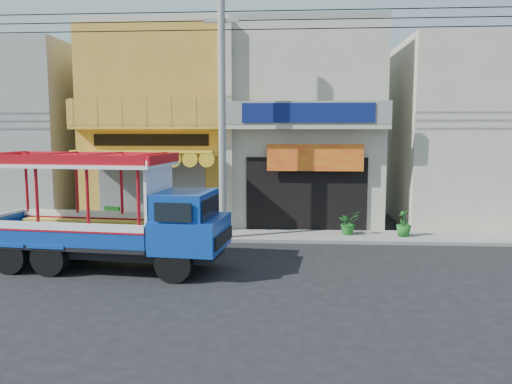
% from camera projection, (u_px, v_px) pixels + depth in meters
% --- Properties ---
extents(ground, '(90.00, 90.00, 0.00)m').
position_uv_depth(ground, '(242.00, 265.00, 14.44)').
color(ground, black).
rests_on(ground, ground).
extents(sidewalk, '(30.00, 2.00, 0.12)m').
position_uv_depth(sidewalk, '(252.00, 235.00, 18.40)').
color(sidewalk, slate).
rests_on(sidewalk, ground).
extents(shophouse_left, '(6.00, 7.50, 8.24)m').
position_uv_depth(shophouse_left, '(169.00, 126.00, 22.11)').
color(shophouse_left, '#B39327').
rests_on(shophouse_left, ground).
extents(shophouse_right, '(6.00, 6.75, 8.24)m').
position_uv_depth(shophouse_right, '(305.00, 126.00, 21.72)').
color(shophouse_right, '#B4B094').
rests_on(shophouse_right, ground).
extents(party_pilaster, '(0.35, 0.30, 8.00)m').
position_uv_depth(party_pilaster, '(228.00, 128.00, 18.84)').
color(party_pilaster, '#B4B094').
rests_on(party_pilaster, ground).
extents(filler_building_left, '(6.00, 6.00, 7.60)m').
position_uv_depth(filler_building_left, '(18.00, 133.00, 22.65)').
color(filler_building_left, gray).
rests_on(filler_building_left, ground).
extents(filler_building_right, '(6.00, 6.00, 7.60)m').
position_uv_depth(filler_building_right, '(469.00, 133.00, 21.33)').
color(filler_building_right, '#B4B094').
rests_on(filler_building_right, ground).
extents(utility_pole, '(28.00, 0.26, 9.00)m').
position_uv_depth(utility_pole, '(226.00, 98.00, 17.17)').
color(utility_pole, gray).
rests_on(utility_pole, ground).
extents(songthaew_truck, '(7.18, 2.98, 3.26)m').
position_uv_depth(songthaew_truck, '(120.00, 214.00, 13.84)').
color(songthaew_truck, black).
rests_on(songthaew_truck, ground).
extents(green_sign, '(0.66, 0.47, 1.02)m').
position_uv_depth(green_sign, '(113.00, 222.00, 18.31)').
color(green_sign, black).
rests_on(green_sign, sidewalk).
extents(potted_plant_a, '(1.04, 1.01, 0.88)m').
position_uv_depth(potted_plant_a, '(348.00, 222.00, 18.26)').
color(potted_plant_a, '#1D6520').
rests_on(potted_plant_a, sidewalk).
extents(potted_plant_c, '(0.73, 0.73, 0.98)m').
position_uv_depth(potted_plant_c, '(404.00, 223.00, 17.92)').
color(potted_plant_c, '#1D6520').
rests_on(potted_plant_c, sidewalk).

